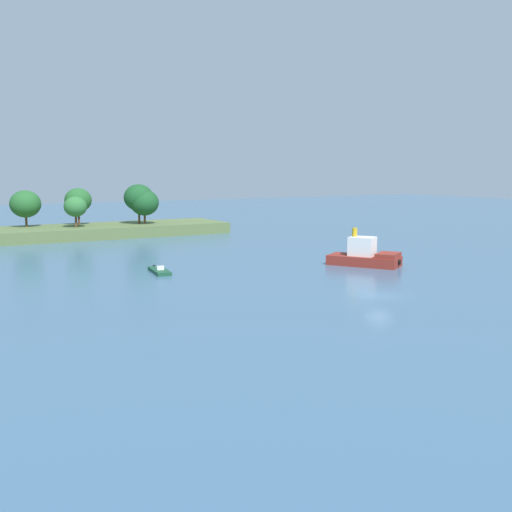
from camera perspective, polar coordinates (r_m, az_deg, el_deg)
name	(u,v)px	position (r m, az deg, el deg)	size (l,w,h in m)	color
ground_plane	(380,296)	(63.88, 11.74, -3.72)	(400.00, 400.00, 0.00)	#3D607F
treeline_island	(85,222)	(122.12, -16.01, 3.13)	(56.30, 15.17, 10.24)	#566B3D
fishing_skiff	(160,271)	(77.36, -9.20, -1.41)	(2.53, 6.09, 0.94)	#19472D
tugboat	(365,256)	(83.47, 10.38, 0.01)	(8.64, 10.38, 5.14)	maroon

